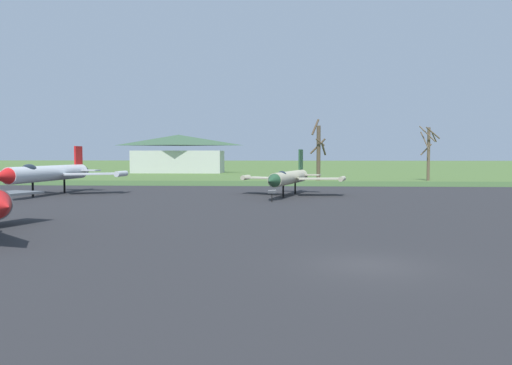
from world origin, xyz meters
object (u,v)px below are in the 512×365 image
Objects in this scene: jet_fighter_rear_left at (47,173)px; visitor_building at (178,154)px; jet_fighter_front_left at (289,177)px; info_placard_front_left at (272,194)px.

jet_fighter_rear_left is 61.74m from visitor_building.
jet_fighter_rear_left is at bearing -179.10° from jet_fighter_front_left.
visitor_building reaches higher than info_placard_front_left.
info_placard_front_left is at bearing -102.63° from jet_fighter_front_left.
info_placard_front_left is (-1.39, -6.20, -1.12)m from jet_fighter_front_left.
info_placard_front_left is at bearing -15.08° from jet_fighter_rear_left.
jet_fighter_front_left is 65.68m from visitor_building.
jet_fighter_front_left is 0.82× the size of jet_fighter_rear_left.
visitor_building is (-21.98, 67.54, 3.28)m from info_placard_front_left.
visitor_building is (-0.32, 61.71, 1.78)m from jet_fighter_rear_left.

